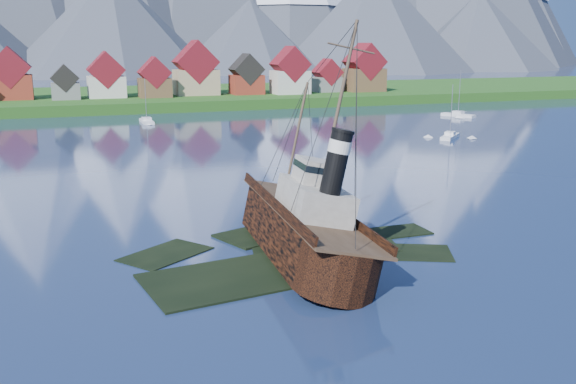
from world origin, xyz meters
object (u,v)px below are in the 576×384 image
object	(u,v)px
sailboat_f	(458,116)
sailboat_e	(147,122)
sailboat_d	(450,137)
tugboat_wreck	(292,223)

from	to	relation	value
sailboat_f	sailboat_e	bearing A→B (deg)	144.54
sailboat_e	sailboat_f	distance (m)	81.76
sailboat_e	sailboat_f	size ratio (longest dim) A/B	0.88
sailboat_d	tugboat_wreck	bearing A→B (deg)	-86.99
tugboat_wreck	sailboat_e	xyz separation A→B (m)	(1.35, 106.87, -2.61)
tugboat_wreck	sailboat_e	world-z (taller)	tugboat_wreck
tugboat_wreck	sailboat_d	distance (m)	81.42
tugboat_wreck	sailboat_d	world-z (taller)	tugboat_wreck
tugboat_wreck	sailboat_f	bearing A→B (deg)	52.98
tugboat_wreck	sailboat_d	size ratio (longest dim) A/B	2.48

